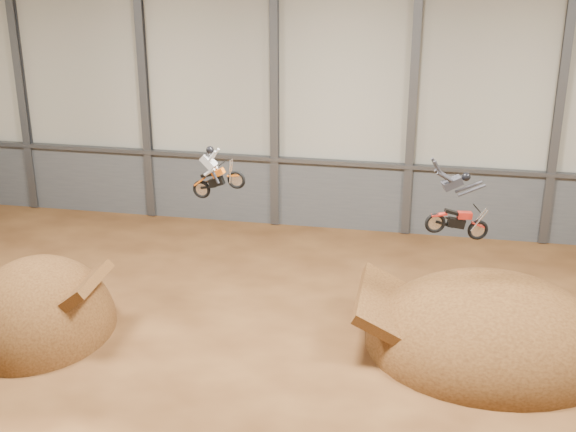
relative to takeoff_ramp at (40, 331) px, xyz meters
The scene contains 13 objects.
floor 10.53m from the takeoff_ramp, 13.06° to the right, with size 40.00×40.00×0.00m, color #4C2B14.
back_wall 17.71m from the takeoff_ramp, 50.89° to the left, with size 40.00×0.10×14.00m, color #ADA999.
lower_band_back 16.28m from the takeoff_ramp, 50.66° to the left, with size 39.80×0.18×3.50m, color #4E5155.
steel_rail 16.46m from the takeoff_ramp, 50.32° to the left, with size 39.80×0.35×0.20m, color #47494F.
steel_column_0 15.63m from the takeoff_ramp, 117.28° to the left, with size 0.40×0.36×13.90m, color #47494F.
steel_column_1 14.26m from the takeoff_ramp, 88.80° to the left, with size 0.40×0.36×13.90m, color #47494F.
steel_column_2 15.85m from the takeoff_ramp, 60.85° to the left, with size 0.40×0.36×13.90m, color #47494F.
steel_column_3 19.70m from the takeoff_ramp, 42.41° to the left, with size 0.40×0.36×13.90m, color #47494F.
steel_column_4 24.77m from the takeoff_ramp, 31.51° to the left, with size 0.40×0.36×13.90m, color #47494F.
takeoff_ramp is the anchor object (origin of this frame).
landing_ramp 17.33m from the takeoff_ramp, ahead, with size 9.31×8.24×5.37m, color #412410.
fmx_rider_a 9.90m from the takeoff_ramp, 11.06° to the left, with size 2.15×0.82×1.94m, color orange, non-canonical shape.
fmx_rider_b 16.74m from the takeoff_ramp, ahead, with size 3.12×0.89×2.67m, color red, non-canonical shape.
Camera 1 is at (4.26, -22.83, 15.80)m, focal length 50.00 mm.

